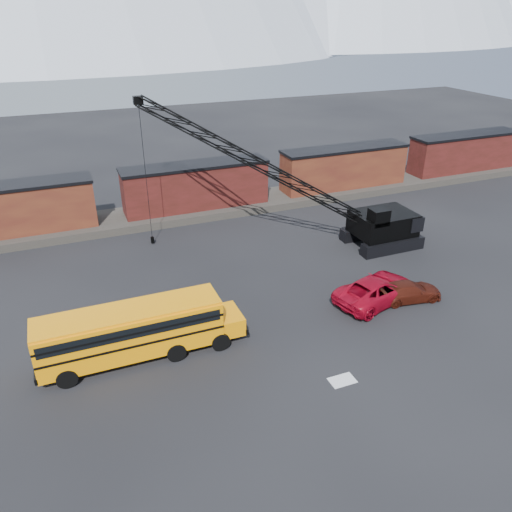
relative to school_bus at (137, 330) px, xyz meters
The scene contains 11 objects.
ground 9.53m from the school_bus, 13.23° to the right, with size 160.00×160.00×0.00m, color black.
gravel_berm 21.90m from the school_bus, 65.36° to the left, with size 120.00×5.00×0.70m, color #413B35.
boxcar_west_near 21.04m from the school_bus, 109.14° to the left, with size 13.70×3.10×4.17m.
boxcar_mid 21.87m from the school_bus, 65.36° to the left, with size 13.70×3.10×4.17m.
boxcar_east_near 32.03m from the school_bus, 38.34° to the left, with size 13.70×3.10×4.17m.
boxcar_east_far 45.66m from the school_bus, 25.78° to the left, with size 13.70×3.10×4.17m.
snow_patch 11.54m from the school_bus, 32.59° to the right, with size 1.40×0.90×0.02m, color silver.
school_bus is the anchor object (origin of this frame).
red_pickup 15.87m from the school_bus, ahead, with size 2.90×6.29×1.75m, color #A3071C.
maroon_suv 17.98m from the school_bus, ahead, with size 1.87×4.59×1.33m, color #45150C.
crawler_crane 17.00m from the school_bus, 43.06° to the left, with size 20.93×9.82×12.15m.
Camera 1 is at (-11.56, -21.48, 17.89)m, focal length 35.00 mm.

